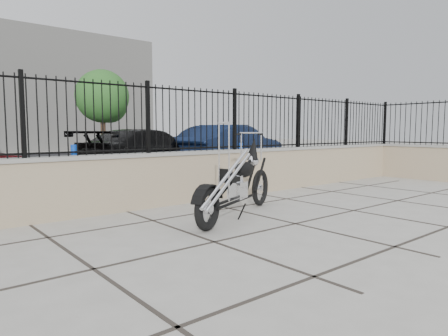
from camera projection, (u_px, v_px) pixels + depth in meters
ground_plane at (295, 224)px, 5.80m from camera, size 90.00×90.00×0.00m
parking_lot at (45, 166)px, 15.39m from camera, size 30.00×30.00×0.00m
retaining_wall at (195, 176)px, 7.67m from camera, size 14.00×0.36×0.96m
wall_return at (421, 162)px, 11.09m from camera, size 0.36×2.50×0.96m
iron_fence at (195, 120)px, 7.57m from camera, size 14.00×0.08×1.20m
fence_return at (423, 123)px, 10.99m from camera, size 0.08×2.30×1.20m
chopper_motorcycle at (236, 169)px, 6.18m from camera, size 2.46×1.44×1.50m
car_black at (147, 152)px, 12.17m from camera, size 5.19×3.65×1.39m
car_blue at (230, 147)px, 13.83m from camera, size 4.93×2.66×1.54m
bollard_a at (74, 169)px, 8.69m from camera, size 0.16×0.16×1.05m
bollard_b at (240, 161)px, 11.00m from camera, size 0.14×0.14×1.01m
bollard_c at (297, 156)px, 13.66m from camera, size 0.15×0.15×0.93m
tree_right at (102, 94)px, 20.81m from camera, size 2.75×2.75×4.65m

